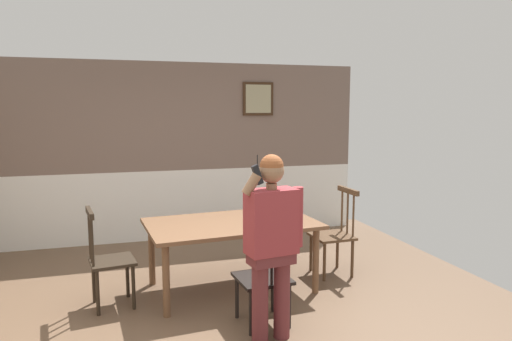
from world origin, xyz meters
TOP-DOWN VIEW (x-y plane):
  - ground_plane at (0.00, 0.00)m, footprint 6.47×6.47m
  - room_back_partition at (0.01, 2.94)m, footprint 5.77×0.17m
  - dining_table at (0.37, 0.73)m, footprint 1.88×1.22m
  - chair_near_window at (1.65, 0.83)m, footprint 0.47×0.47m
  - chair_by_doorway at (-0.91, 0.62)m, footprint 0.48×0.48m
  - chair_at_table_head at (0.45, -0.20)m, footprint 0.50×0.50m
  - person_figure at (0.43, -0.48)m, footprint 0.56×0.29m

SIDE VIEW (x-z plane):
  - ground_plane at x=0.00m, z-range 0.00..0.00m
  - chair_at_table_head at x=0.45m, z-range 0.00..0.90m
  - chair_by_doorway at x=-0.91m, z-range -0.02..0.99m
  - chair_near_window at x=1.65m, z-range -0.02..1.01m
  - dining_table at x=0.37m, z-range 0.30..1.05m
  - person_figure at x=0.43m, z-range 0.11..1.71m
  - room_back_partition at x=0.01m, z-range -0.05..2.59m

